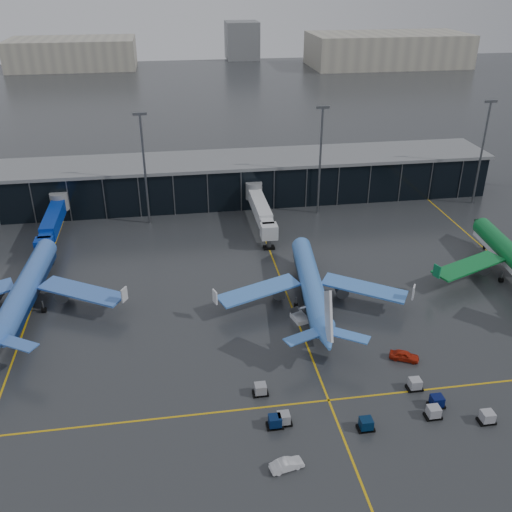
{
  "coord_description": "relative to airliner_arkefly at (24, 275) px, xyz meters",
  "views": [
    {
      "loc": [
        -9.21,
        -73.42,
        53.58
      ],
      "look_at": [
        5.0,
        18.0,
        6.0
      ],
      "focal_mm": 40.0,
      "sensor_mm": 36.0,
      "label": 1
    }
  ],
  "objects": [
    {
      "name": "ground",
      "position": [
        35.29,
        -16.38,
        -6.33
      ],
      "size": [
        600.0,
        600.0,
        0.0
      ],
      "primitive_type": "plane",
      "color": "#282B2D",
      "rests_on": "ground"
    },
    {
      "name": "terminal_pier",
      "position": [
        35.29,
        45.62,
        -0.91
      ],
      "size": [
        142.0,
        17.0,
        10.7
      ],
      "color": "black",
      "rests_on": "ground"
    },
    {
      "name": "jet_bridges",
      "position": [
        0.29,
        26.61,
        -1.78
      ],
      "size": [
        94.0,
        27.5,
        7.2
      ],
      "color": "#595B60",
      "rests_on": "ground"
    },
    {
      "name": "flood_masts",
      "position": [
        40.29,
        33.62,
        7.48
      ],
      "size": [
        203.0,
        0.5,
        25.5
      ],
      "color": "#595B60",
      "rests_on": "ground"
    },
    {
      "name": "distant_hangars",
      "position": [
        85.23,
        253.7,
        2.46
      ],
      "size": [
        260.0,
        71.0,
        22.0
      ],
      "color": "#B2AD99",
      "rests_on": "ground"
    },
    {
      "name": "taxi_lines",
      "position": [
        45.29,
        -5.77,
        -6.32
      ],
      "size": [
        220.0,
        120.0,
        0.02
      ],
      "color": "gold",
      "rests_on": "ground"
    },
    {
      "name": "airliner_arkefly",
      "position": [
        0.0,
        0.0,
        0.0
      ],
      "size": [
        38.68,
        43.39,
        12.67
      ],
      "primitive_type": null,
      "rotation": [
        0.0,
        0.0,
        -0.06
      ],
      "color": "#3E6FCB",
      "rests_on": "ground"
    },
    {
      "name": "airliner_klm_near",
      "position": [
        48.83,
        -5.82,
        -0.24
      ],
      "size": [
        38.88,
        43.16,
        12.18
      ],
      "primitive_type": null,
      "rotation": [
        0.0,
        0.0,
        -0.11
      ],
      "color": "#4482E1",
      "rests_on": "ground"
    },
    {
      "name": "baggage_carts",
      "position": [
        49.99,
        -34.65,
        -5.57
      ],
      "size": [
        30.6,
        11.43,
        1.7
      ],
      "color": "black",
      "rests_on": "ground"
    },
    {
      "name": "mobile_airstair",
      "position": [
        45.75,
        -11.35,
        -5.56
      ],
      "size": [
        2.94,
        3.66,
        3.45
      ],
      "rotation": [
        0.0,
        0.0,
        0.26
      ],
      "color": "white",
      "rests_on": "ground"
    },
    {
      "name": "service_van_red",
      "position": [
        58.99,
        -24.33,
        -5.58
      ],
      "size": [
        4.74,
        3.5,
        1.5
      ],
      "primitive_type": "imported",
      "rotation": [
        0.0,
        0.0,
        1.12
      ],
      "color": "#B5220D",
      "rests_on": "ground"
    },
    {
      "name": "service_van_white",
      "position": [
        37.16,
        -42.2,
        -5.65
      ],
      "size": [
        4.34,
        2.3,
        1.36
      ],
      "primitive_type": "imported",
      "rotation": [
        0.0,
        0.0,
        1.79
      ],
      "color": "silver",
      "rests_on": "ground"
    }
  ]
}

